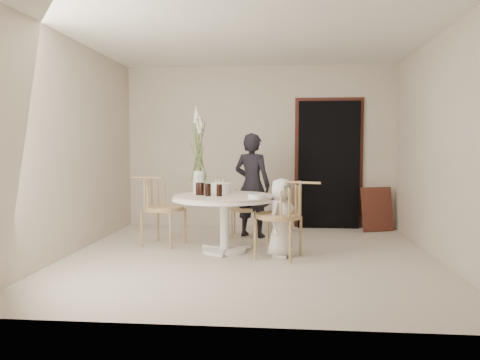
# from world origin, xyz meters

# --- Properties ---
(ground) EXTENTS (4.50, 4.50, 0.00)m
(ground) POSITION_xyz_m (0.00, 0.00, 0.00)
(ground) COLOR #BEB1A2
(ground) RESTS_ON ground
(room_shell) EXTENTS (4.50, 4.50, 4.50)m
(room_shell) POSITION_xyz_m (0.00, 0.00, 1.62)
(room_shell) COLOR white
(room_shell) RESTS_ON ground
(doorway) EXTENTS (1.00, 0.10, 2.10)m
(doorway) POSITION_xyz_m (1.15, 2.19, 1.05)
(doorway) COLOR black
(doorway) RESTS_ON ground
(door_trim) EXTENTS (1.12, 0.03, 2.22)m
(door_trim) POSITION_xyz_m (1.15, 2.23, 1.11)
(door_trim) COLOR #5C2C1F
(door_trim) RESTS_ON ground
(table) EXTENTS (1.33, 1.33, 0.73)m
(table) POSITION_xyz_m (-0.35, 0.25, 0.62)
(table) COLOR white
(table) RESTS_ON ground
(picture_frame) EXTENTS (0.55, 0.33, 0.70)m
(picture_frame) POSITION_xyz_m (1.90, 1.95, 0.35)
(picture_frame) COLOR #5C2C1F
(picture_frame) RESTS_ON ground
(chair_far) EXTENTS (0.44, 0.47, 0.77)m
(chair_far) POSITION_xyz_m (-0.17, 1.39, 0.50)
(chair_far) COLOR tan
(chair_far) RESTS_ON ground
(chair_right) EXTENTS (0.66, 0.64, 0.95)m
(chair_right) POSITION_xyz_m (0.47, -0.06, 0.61)
(chair_right) COLOR tan
(chair_right) RESTS_ON ground
(chair_left) EXTENTS (0.64, 0.61, 0.94)m
(chair_left) POSITION_xyz_m (-1.36, 0.62, 0.61)
(chair_left) COLOR tan
(chair_left) RESTS_ON ground
(girl) EXTENTS (0.66, 0.55, 1.55)m
(girl) POSITION_xyz_m (-0.06, 1.31, 0.78)
(girl) COLOR black
(girl) RESTS_ON ground
(boy) EXTENTS (0.50, 0.56, 0.96)m
(boy) POSITION_xyz_m (0.37, 0.03, 0.48)
(boy) COLOR white
(boy) RESTS_ON ground
(birthday_cake) EXTENTS (0.29, 0.29, 0.19)m
(birthday_cake) POSITION_xyz_m (-0.45, 0.49, 0.80)
(birthday_cake) COLOR white
(birthday_cake) RESTS_ON table
(cola_tumbler_a) EXTENTS (0.08, 0.08, 0.16)m
(cola_tumbler_a) POSITION_xyz_m (-0.68, 0.26, 0.81)
(cola_tumbler_a) COLOR black
(cola_tumbler_a) RESTS_ON table
(cola_tumbler_b) EXTENTS (0.09, 0.09, 0.15)m
(cola_tumbler_b) POSITION_xyz_m (-0.40, 0.13, 0.81)
(cola_tumbler_b) COLOR black
(cola_tumbler_b) RESTS_ON table
(cola_tumbler_c) EXTENTS (0.09, 0.09, 0.16)m
(cola_tumbler_c) POSITION_xyz_m (-0.55, 0.15, 0.81)
(cola_tumbler_c) COLOR black
(cola_tumbler_c) RESTS_ON table
(cola_tumbler_d) EXTENTS (0.10, 0.10, 0.16)m
(cola_tumbler_d) POSITION_xyz_m (-0.65, 0.24, 0.81)
(cola_tumbler_d) COLOR black
(cola_tumbler_d) RESTS_ON table
(plate_stack) EXTENTS (0.26, 0.26, 0.06)m
(plate_stack) POSITION_xyz_m (0.08, -0.09, 0.76)
(plate_stack) COLOR white
(plate_stack) RESTS_ON table
(flower_vase) EXTENTS (0.16, 0.16, 1.18)m
(flower_vase) POSITION_xyz_m (-0.73, 0.55, 1.25)
(flower_vase) COLOR silver
(flower_vase) RESTS_ON table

